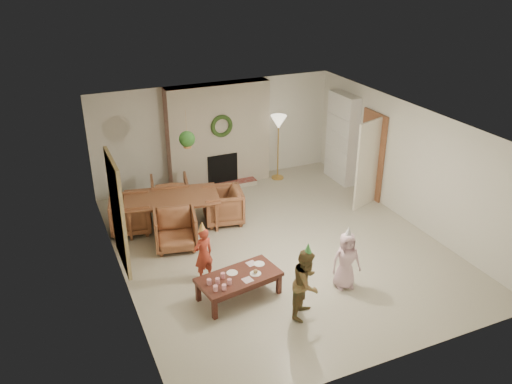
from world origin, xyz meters
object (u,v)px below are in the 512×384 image
dining_chair_near (175,230)px  child_red (203,254)px  dining_chair_left (131,214)px  dining_chair_right (223,206)px  child_plaid (306,283)px  coffee_table_top (239,277)px  dining_chair_far (170,193)px  dining_table (173,212)px  child_pink (346,261)px

dining_chair_near → child_red: (0.15, -1.27, 0.13)m
dining_chair_left → dining_chair_right: bearing=-90.0°
dining_chair_near → child_plaid: size_ratio=0.70×
child_plaid → dining_chair_right: bearing=50.3°
dining_chair_left → coffee_table_top: 3.22m
dining_chair_far → dining_chair_left: (-1.00, -0.66, 0.00)m
child_red → dining_chair_right: bearing=-132.6°
dining_chair_right → coffee_table_top: (-0.69, -2.61, 0.02)m
dining_table → child_red: child_red is taller
dining_table → child_plaid: size_ratio=1.64×
dining_chair_near → child_pink: (2.30, -2.46, 0.15)m
dining_chair_right → coffee_table_top: dining_chair_right is taller
dining_chair_far → dining_chair_right: size_ratio=1.00×
dining_chair_right → child_red: (-1.06, -1.88, 0.13)m
child_plaid → child_pink: bearing=-19.9°
coffee_table_top → child_red: 0.83m
dining_chair_near → child_pink: size_ratio=0.79×
dining_table → child_pink: child_pink is taller
dining_table → dining_chair_far: (0.17, 0.83, 0.04)m
dining_table → child_red: size_ratio=1.90×
dining_chair_far → child_plaid: child_plaid is taller
dining_chair_right → child_red: child_red is taller
child_red → dining_table: bearing=-103.8°
dining_chair_left → dining_chair_right: 1.91m
dining_chair_near → child_plaid: child_plaid is taller
child_red → child_plaid: (1.16, -1.58, 0.08)m
dining_chair_near → dining_table: bearing=90.0°
dining_chair_left → coffee_table_top: bearing=-147.0°
dining_table → child_pink: 3.92m
dining_chair_near → coffee_table_top: 2.06m
coffee_table_top → child_red: bearing=107.1°
dining_chair_near → child_pink: bearing=-35.3°
child_red → dining_chair_near: bearing=-96.5°
dining_chair_left → coffee_table_top: (1.17, -3.00, 0.02)m
dining_chair_left → child_plaid: bearing=-141.2°
coffee_table_top → child_plaid: child_plaid is taller
dining_table → coffee_table_top: (0.34, -2.83, 0.05)m
dining_chair_far → dining_chair_right: 1.36m
dining_table → child_red: 2.10m
dining_table → dining_chair_near: 0.85m
child_plaid → child_pink: child_plaid is taller
dining_chair_left → child_plaid: 4.33m
dining_chair_left → dining_chair_right: (1.87, -0.39, 0.00)m
dining_chair_far → coffee_table_top: bearing=104.4°
dining_chair_near → child_red: bearing=-71.6°
dining_chair_right → dining_chair_left: bearing=-90.0°
coffee_table_top → dining_chair_right: bearing=65.8°
child_pink → child_plaid: bearing=-147.1°
dining_chair_near → dining_chair_left: same height
dining_chair_right → child_plaid: 3.47m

